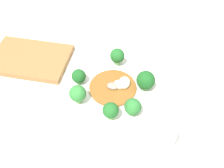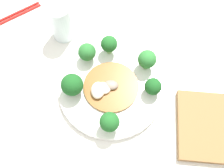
{
  "view_description": "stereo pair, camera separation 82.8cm",
  "coord_description": "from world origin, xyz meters",
  "px_view_note": "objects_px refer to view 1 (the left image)",
  "views": [
    {
      "loc": [
        0.07,
        -0.54,
        1.43
      ],
      "look_at": [
        -0.0,
        -0.01,
        0.82
      ],
      "focal_mm": 42.0,
      "sensor_mm": 36.0,
      "label": 1
    },
    {
      "loc": [
        -0.01,
        0.29,
        1.44
      ],
      "look_at": [
        -0.0,
        -0.01,
        0.82
      ],
      "focal_mm": 42.0,
      "sensor_mm": 36.0,
      "label": 2
    }
  ],
  "objects_px": {
    "stirfry_center": "(115,86)",
    "broccoli_east": "(146,80)",
    "broccoli_southwest": "(78,94)",
    "broccoli_west": "(79,76)",
    "plate": "(112,90)",
    "broccoli_north": "(117,56)",
    "drinking_glass": "(162,139)",
    "cutting_board": "(30,59)",
    "broccoli_southeast": "(133,107)",
    "broccoli_south": "(111,111)"
  },
  "relations": [
    {
      "from": "stirfry_center",
      "to": "drinking_glass",
      "type": "xyz_separation_m",
      "value": [
        0.14,
        -0.19,
        0.03
      ]
    },
    {
      "from": "plate",
      "to": "cutting_board",
      "type": "bearing_deg",
      "value": 161.6
    },
    {
      "from": "stirfry_center",
      "to": "broccoli_east",
      "type": "bearing_deg",
      "value": 6.35
    },
    {
      "from": "broccoli_east",
      "to": "cutting_board",
      "type": "height_order",
      "value": "broccoli_east"
    },
    {
      "from": "broccoli_north",
      "to": "drinking_glass",
      "type": "bearing_deg",
      "value": -62.58
    },
    {
      "from": "broccoli_north",
      "to": "stirfry_center",
      "type": "xyz_separation_m",
      "value": [
        0.01,
        -0.11,
        -0.03
      ]
    },
    {
      "from": "broccoli_southeast",
      "to": "broccoli_east",
      "type": "xyz_separation_m",
      "value": [
        0.03,
        0.1,
        0.0
      ]
    },
    {
      "from": "broccoli_west",
      "to": "stirfry_center",
      "type": "bearing_deg",
      "value": -2.28
    },
    {
      "from": "broccoli_southwest",
      "to": "broccoli_west",
      "type": "xyz_separation_m",
      "value": [
        -0.01,
        0.08,
        -0.01
      ]
    },
    {
      "from": "plate",
      "to": "stirfry_center",
      "type": "height_order",
      "value": "stirfry_center"
    },
    {
      "from": "broccoli_west",
      "to": "broccoli_southwest",
      "type": "bearing_deg",
      "value": -78.98
    },
    {
      "from": "broccoli_east",
      "to": "broccoli_south",
      "type": "bearing_deg",
      "value": -125.38
    },
    {
      "from": "broccoli_east",
      "to": "drinking_glass",
      "type": "relative_size",
      "value": 0.57
    },
    {
      "from": "plate",
      "to": "broccoli_south",
      "type": "distance_m",
      "value": 0.12
    },
    {
      "from": "broccoli_west",
      "to": "broccoli_east",
      "type": "relative_size",
      "value": 0.79
    },
    {
      "from": "plate",
      "to": "broccoli_north",
      "type": "distance_m",
      "value": 0.12
    },
    {
      "from": "broccoli_southwest",
      "to": "broccoli_west",
      "type": "distance_m",
      "value": 0.08
    },
    {
      "from": "drinking_glass",
      "to": "cutting_board",
      "type": "xyz_separation_m",
      "value": [
        -0.46,
        0.29,
        -0.05
      ]
    },
    {
      "from": "broccoli_west",
      "to": "broccoli_southeast",
      "type": "relative_size",
      "value": 0.91
    },
    {
      "from": "plate",
      "to": "broccoli_north",
      "type": "bearing_deg",
      "value": 89.36
    },
    {
      "from": "broccoli_southeast",
      "to": "drinking_glass",
      "type": "xyz_separation_m",
      "value": [
        0.08,
        -0.09,
        0.01
      ]
    },
    {
      "from": "broccoli_north",
      "to": "drinking_glass",
      "type": "relative_size",
      "value": 0.54
    },
    {
      "from": "broccoli_east",
      "to": "drinking_glass",
      "type": "height_order",
      "value": "drinking_glass"
    },
    {
      "from": "broccoli_southeast",
      "to": "drinking_glass",
      "type": "distance_m",
      "value": 0.13
    },
    {
      "from": "broccoli_west",
      "to": "broccoli_south",
      "type": "height_order",
      "value": "broccoli_south"
    },
    {
      "from": "broccoli_southeast",
      "to": "broccoli_north",
      "type": "distance_m",
      "value": 0.21
    },
    {
      "from": "stirfry_center",
      "to": "cutting_board",
      "type": "height_order",
      "value": "stirfry_center"
    },
    {
      "from": "broccoli_southwest",
      "to": "drinking_glass",
      "type": "distance_m",
      "value": 0.27
    },
    {
      "from": "broccoli_north",
      "to": "cutting_board",
      "type": "xyz_separation_m",
      "value": [
        -0.31,
        -0.01,
        -0.05
      ]
    },
    {
      "from": "broccoli_north",
      "to": "cutting_board",
      "type": "relative_size",
      "value": 0.22
    },
    {
      "from": "broccoli_west",
      "to": "broccoli_east",
      "type": "xyz_separation_m",
      "value": [
        0.21,
        0.01,
        0.01
      ]
    },
    {
      "from": "broccoli_north",
      "to": "plate",
      "type": "bearing_deg",
      "value": -90.64
    },
    {
      "from": "broccoli_southwest",
      "to": "cutting_board",
      "type": "bearing_deg",
      "value": 141.94
    },
    {
      "from": "broccoli_southwest",
      "to": "broccoli_south",
      "type": "height_order",
      "value": "broccoli_southwest"
    },
    {
      "from": "broccoli_southwest",
      "to": "broccoli_north",
      "type": "relative_size",
      "value": 1.03
    },
    {
      "from": "broccoli_west",
      "to": "broccoli_north",
      "type": "relative_size",
      "value": 0.84
    },
    {
      "from": "broccoli_south",
      "to": "broccoli_southwest",
      "type": "bearing_deg",
      "value": 156.05
    },
    {
      "from": "broccoli_west",
      "to": "broccoli_east",
      "type": "bearing_deg",
      "value": 1.59
    },
    {
      "from": "plate",
      "to": "broccoli_east",
      "type": "height_order",
      "value": "broccoli_east"
    },
    {
      "from": "broccoli_west",
      "to": "stirfry_center",
      "type": "relative_size",
      "value": 0.36
    },
    {
      "from": "broccoli_north",
      "to": "drinking_glass",
      "type": "height_order",
      "value": "drinking_glass"
    },
    {
      "from": "broccoli_east",
      "to": "broccoli_north",
      "type": "bearing_deg",
      "value": 136.5
    },
    {
      "from": "plate",
      "to": "broccoli_southwest",
      "type": "bearing_deg",
      "value": -144.03
    },
    {
      "from": "broccoli_north",
      "to": "broccoli_east",
      "type": "bearing_deg",
      "value": -43.5
    },
    {
      "from": "broccoli_southeast",
      "to": "stirfry_center",
      "type": "bearing_deg",
      "value": 124.35
    },
    {
      "from": "cutting_board",
      "to": "stirfry_center",
      "type": "bearing_deg",
      "value": -17.31
    },
    {
      "from": "cutting_board",
      "to": "broccoli_north",
      "type": "bearing_deg",
      "value": 1.33
    },
    {
      "from": "broccoli_east",
      "to": "cutting_board",
      "type": "bearing_deg",
      "value": 167.84
    },
    {
      "from": "broccoli_south",
      "to": "drinking_glass",
      "type": "relative_size",
      "value": 0.53
    },
    {
      "from": "broccoli_west",
      "to": "broccoli_southeast",
      "type": "xyz_separation_m",
      "value": [
        0.18,
        -0.1,
        0.0
      ]
    }
  ]
}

